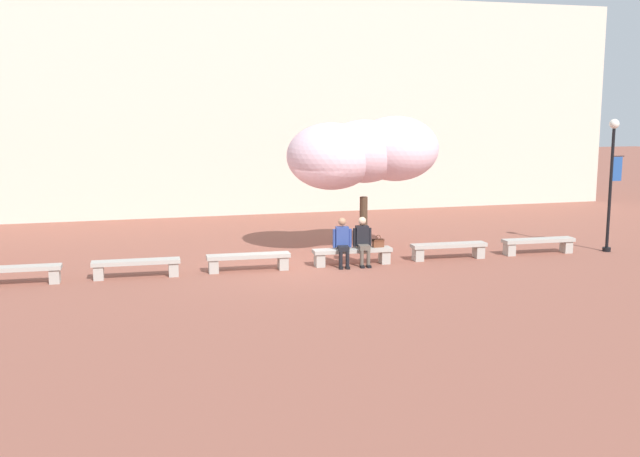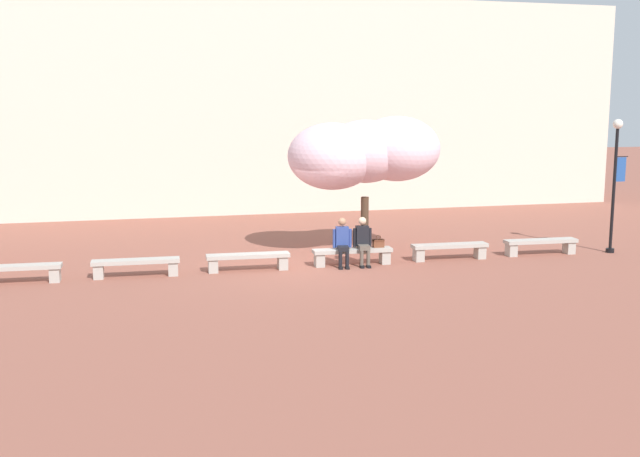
{
  "view_description": "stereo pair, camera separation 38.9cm",
  "coord_description": "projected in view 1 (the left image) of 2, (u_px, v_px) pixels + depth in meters",
  "views": [
    {
      "loc": [
        -4.76,
        -18.75,
        4.21
      ],
      "look_at": [
        0.57,
        0.2,
        1.0
      ],
      "focal_mm": 42.0,
      "sensor_mm": 36.0,
      "label": 1
    },
    {
      "loc": [
        -4.38,
        -18.85,
        4.21
      ],
      "look_at": [
        0.57,
        0.2,
        1.0
      ],
      "focal_mm": 42.0,
      "sensor_mm": 36.0,
      "label": 2
    }
  ],
  "objects": [
    {
      "name": "stone_bench_east_end",
      "position": [
        449.0,
        248.0,
        20.84
      ],
      "size": [
        2.17,
        0.51,
        0.45
      ],
      "color": "#ADA89E",
      "rests_on": "ground"
    },
    {
      "name": "stone_bench_near_east",
      "position": [
        352.0,
        253.0,
        20.09
      ],
      "size": [
        2.17,
        0.51,
        0.45
      ],
      "color": "#ADA89E",
      "rests_on": "ground"
    },
    {
      "name": "stone_bench_far_east",
      "position": [
        538.0,
        243.0,
        21.6
      ],
      "size": [
        2.17,
        0.51,
        0.45
      ],
      "color": "#ADA89E",
      "rests_on": "ground"
    },
    {
      "name": "ground_plane",
      "position": [
        301.0,
        268.0,
        19.76
      ],
      "size": [
        100.0,
        100.0,
        0.0
      ],
      "primitive_type": "plane",
      "color": "#8E5142"
    },
    {
      "name": "handbag",
      "position": [
        378.0,
        242.0,
        20.23
      ],
      "size": [
        0.3,
        0.15,
        0.34
      ],
      "color": "brown",
      "rests_on": "stone_bench_near_east"
    },
    {
      "name": "lamp_post_with_banner",
      "position": [
        612.0,
        173.0,
        21.65
      ],
      "size": [
        0.54,
        0.28,
        3.87
      ],
      "color": "black",
      "rests_on": "ground"
    },
    {
      "name": "cherry_tree_main",
      "position": [
        362.0,
        152.0,
        21.27
      ],
      "size": [
        4.38,
        2.76,
        3.95
      ],
      "color": "#473323",
      "rests_on": "ground"
    },
    {
      "name": "person_seated_right",
      "position": [
        363.0,
        239.0,
        20.05
      ],
      "size": [
        0.51,
        0.71,
        1.29
      ],
      "color": "black",
      "rests_on": "ground"
    },
    {
      "name": "building_facade",
      "position": [
        228.0,
        106.0,
        30.59
      ],
      "size": [
        32.57,
        4.0,
        8.49
      ],
      "primitive_type": "cube",
      "color": "beige",
      "rests_on": "ground"
    },
    {
      "name": "stone_bench_near_west",
      "position": [
        136.0,
        265.0,
        18.58
      ],
      "size": [
        2.17,
        0.51,
        0.45
      ],
      "color": "#ADA89E",
      "rests_on": "ground"
    },
    {
      "name": "stone_bench_west_end",
      "position": [
        14.0,
        272.0,
        17.82
      ],
      "size": [
        2.17,
        0.51,
        0.45
      ],
      "color": "#ADA89E",
      "rests_on": "ground"
    },
    {
      "name": "stone_bench_center",
      "position": [
        249.0,
        259.0,
        19.33
      ],
      "size": [
        2.17,
        0.51,
        0.45
      ],
      "color": "#ADA89E",
      "rests_on": "ground"
    },
    {
      "name": "person_seated_left",
      "position": [
        343.0,
        240.0,
        19.9
      ],
      "size": [
        0.5,
        0.72,
        1.29
      ],
      "color": "black",
      "rests_on": "ground"
    }
  ]
}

